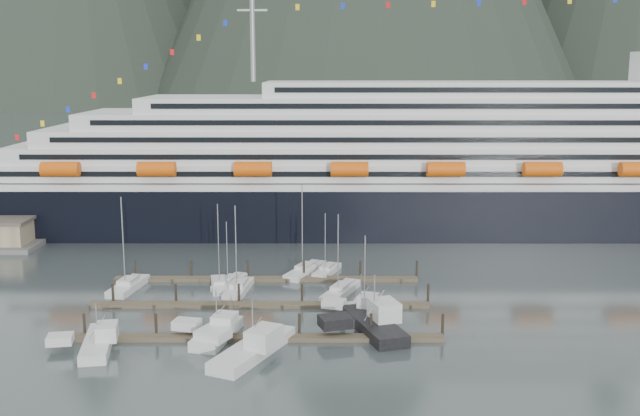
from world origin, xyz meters
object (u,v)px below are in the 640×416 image
Objects in this scene: sailboat_a at (128,287)px; trawler_d at (373,324)px; cruise_ship at (448,171)px; sailboat_d at (341,292)px; sailboat_f at (327,271)px; trawler_c at (252,347)px; trawler_b at (216,332)px; sailboat_g at (305,271)px; trawler_e at (360,310)px; trawler_a at (97,342)px; sailboat_e at (230,282)px; sailboat_b at (219,285)px; sailboat_c at (238,289)px; sailboat_h at (363,314)px.

sailboat_a is 1.04× the size of trawler_d.
cruise_ship is 16.39× the size of sailboat_d.
cruise_ship reaches higher than sailboat_f.
trawler_d is at bearing -36.68° from trawler_c.
trawler_b is at bearing 67.59° from trawler_c.
sailboat_d is 12.54m from sailboat_g.
sailboat_f is 21.43m from trawler_e.
trawler_a is 34.47m from trawler_e.
sailboat_e is 13.18m from sailboat_g.
cruise_ship is at bearing -1.27° from trawler_c.
cruise_ship is at bearing -42.54° from sailboat_a.
sailboat_b is at bearing 19.11° from trawler_b.
cruise_ship reaches higher than sailboat_c.
sailboat_e is at bearing 68.72° from trawler_e.
trawler_b is (-18.74, -8.08, 0.48)m from sailboat_h.
sailboat_e is at bearing 30.83° from sailboat_c.
sailboat_e reaches higher than trawler_e.
sailboat_a is 24.12m from trawler_a.
trawler_a is 1.06× the size of trawler_b.
sailboat_c is 1.17× the size of sailboat_h.
sailboat_b is (-41.92, -42.91, -11.63)m from cruise_ship.
sailboat_c is at bearing 160.09° from sailboat_g.
sailboat_b is at bearing 44.25° from sailboat_h.
sailboat_g is at bearing 36.27° from trawler_e.
trawler_c is (4.29, -24.78, 0.51)m from sailboat_c.
trawler_b is at bearing 173.81° from sailboat_f.
cruise_ship is 76.39m from trawler_b.
trawler_c is 19.38m from trawler_e.
sailboat_d is 1.22× the size of trawler_e.
sailboat_e is at bearing 14.98° from trawler_b.
cruise_ship reaches higher than trawler_c.
sailboat_a is 1.44× the size of trawler_e.
sailboat_c is at bearing 10.53° from trawler_b.
trawler_a is 0.79× the size of trawler_c.
sailboat_a reaches higher than trawler_a.
sailboat_c is 27.02m from trawler_a.
sailboat_c reaches higher than trawler_b.
sailboat_g is (26.78, 8.87, -0.01)m from sailboat_a.
cruise_ship is 13.98× the size of sailboat_a.
cruise_ship is 60.78m from trawler_e.
trawler_d is 6.11m from trawler_e.
sailboat_b is 1.15× the size of trawler_a.
trawler_e is at bearing -99.99° from sailboat_a.
sailboat_f is 0.69× the size of sailboat_g.
sailboat_g reaches higher than sailboat_a.
sailboat_e is 24.31m from trawler_e.
trawler_d is (-19.65, -61.89, -11.03)m from cruise_ship.
sailboat_d reaches higher than sailboat_f.
sailboat_b is 0.92× the size of trawler_c.
sailboat_f is at bearing -65.67° from sailboat_g.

